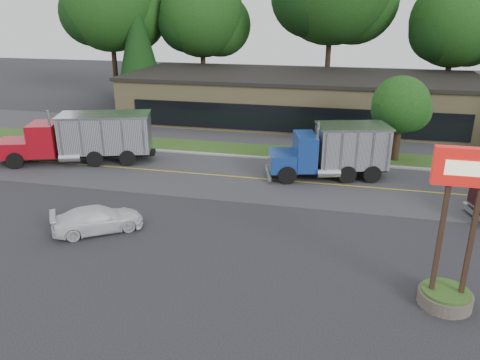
{
  "coord_description": "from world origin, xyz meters",
  "views": [
    {
      "loc": [
        6.52,
        -18.25,
        10.21
      ],
      "look_at": [
        1.37,
        3.79,
        1.8
      ],
      "focal_mm": 35.0,
      "sensor_mm": 36.0,
      "label": 1
    }
  ],
  "objects_px": {
    "bilo_sign": "(452,255)",
    "rally_car": "(98,219)",
    "dump_truck_red": "(85,137)",
    "dump_truck_blue": "(335,150)"
  },
  "relations": [
    {
      "from": "dump_truck_blue",
      "to": "dump_truck_red",
      "type": "bearing_deg",
      "value": -12.86
    },
    {
      "from": "dump_truck_red",
      "to": "dump_truck_blue",
      "type": "xyz_separation_m",
      "value": [
        16.9,
        0.76,
        -0.01
      ]
    },
    {
      "from": "dump_truck_red",
      "to": "rally_car",
      "type": "xyz_separation_m",
      "value": [
        6.17,
        -9.61,
        -1.2
      ]
    },
    {
      "from": "bilo_sign",
      "to": "rally_car",
      "type": "bearing_deg",
      "value": 170.45
    },
    {
      "from": "dump_truck_red",
      "to": "dump_truck_blue",
      "type": "relative_size",
      "value": 1.38
    },
    {
      "from": "dump_truck_red",
      "to": "rally_car",
      "type": "distance_m",
      "value": 11.48
    },
    {
      "from": "dump_truck_red",
      "to": "dump_truck_blue",
      "type": "height_order",
      "value": "same"
    },
    {
      "from": "bilo_sign",
      "to": "dump_truck_blue",
      "type": "height_order",
      "value": "bilo_sign"
    },
    {
      "from": "bilo_sign",
      "to": "rally_car",
      "type": "xyz_separation_m",
      "value": [
        -15.29,
        2.57,
        -1.41
      ]
    },
    {
      "from": "bilo_sign",
      "to": "dump_truck_red",
      "type": "relative_size",
      "value": 0.56
    }
  ]
}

